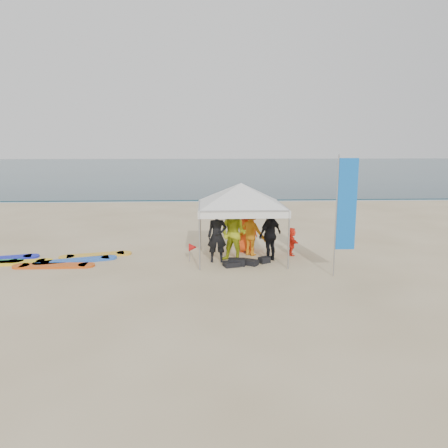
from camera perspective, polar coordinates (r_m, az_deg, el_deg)
name	(u,v)px	position (r m, az deg, el deg)	size (l,w,h in m)	color
ground	(198,280)	(13.03, -3.47, -7.32)	(120.00, 120.00, 0.00)	beige
ocean	(203,168)	(72.52, -2.79, 7.35)	(160.00, 84.00, 0.08)	#0C2633
shoreline_foam	(201,201)	(30.87, -2.99, 3.06)	(160.00, 1.20, 0.01)	silver
person_black_a	(217,236)	(14.75, -0.90, -1.57)	(0.66, 0.43, 1.80)	black
person_yellow	(233,234)	(14.77, 1.24, -1.26)	(0.95, 0.74, 1.95)	#ADB81A
person_orange_a	(252,231)	(15.68, 3.61, -0.95)	(1.13, 0.65, 1.75)	orange
person_black_b	(270,235)	(14.98, 6.04, -1.40)	(1.07, 0.44, 1.82)	black
person_orange_b	(246,230)	(16.13, 2.90, -0.76)	(0.82, 0.53, 1.68)	#FE4B16
person_seated	(292,241)	(15.91, 8.82, -2.26)	(0.94, 0.30, 1.01)	red
canopy_tent	(241,183)	(14.98, 2.23, 5.33)	(4.01, 4.01, 3.03)	#A5A5A8
feather_flag	(346,206)	(13.42, 15.61, 2.30)	(0.62, 0.04, 3.67)	#A5A5A8
marker_pennant	(193,247)	(14.91, -4.08, -3.06)	(0.28, 0.28, 0.64)	#A5A5A8
gear_pile	(243,262)	(14.53, 2.45, -5.02)	(1.65, 0.85, 0.22)	black
surfboard_spread	(39,261)	(16.22, -23.03, -4.45)	(5.66, 2.10, 0.07)	gold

